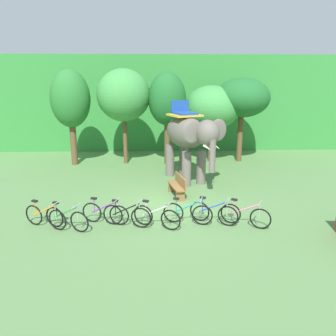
{
  "coord_description": "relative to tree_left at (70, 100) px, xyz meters",
  "views": [
    {
      "loc": [
        -0.52,
        -11.95,
        4.83
      ],
      "look_at": [
        -0.06,
        1.0,
        1.3
      ],
      "focal_mm": 35.56,
      "sensor_mm": 36.0,
      "label": 1
    }
  ],
  "objects": [
    {
      "name": "ground_plane",
      "position": [
        5.22,
        -6.8,
        -3.67
      ],
      "size": [
        80.0,
        80.0,
        0.0
      ],
      "primitive_type": "plane",
      "color": "#567F47"
    },
    {
      "name": "foliage_hedge",
      "position": [
        5.22,
        6.45,
        -0.53
      ],
      "size": [
        36.0,
        6.0,
        6.28
      ],
      "primitive_type": "cube",
      "color": "#338438",
      "rests_on": "ground"
    },
    {
      "name": "tree_left",
      "position": [
        0.0,
        0.0,
        0.0
      ],
      "size": [
        2.17,
        2.17,
        5.3
      ],
      "color": "brown",
      "rests_on": "ground"
    },
    {
      "name": "tree_far_right",
      "position": [
        2.9,
        0.18,
        0.2
      ],
      "size": [
        2.96,
        2.96,
        5.33
      ],
      "color": "brown",
      "rests_on": "ground"
    },
    {
      "name": "tree_center_right",
      "position": [
        5.32,
        0.04,
        -0.04
      ],
      "size": [
        2.12,
        2.12,
        5.14
      ],
      "color": "brown",
      "rests_on": "ground"
    },
    {
      "name": "tree_center",
      "position": [
        7.9,
        0.5,
        -0.53
      ],
      "size": [
        3.18,
        3.18,
        4.41
      ],
      "color": "brown",
      "rests_on": "ground"
    },
    {
      "name": "tree_center_left",
      "position": [
        9.63,
        0.48,
        0.03
      ],
      "size": [
        3.15,
        3.15,
        4.84
      ],
      "color": "brown",
      "rests_on": "ground"
    },
    {
      "name": "elephant",
      "position": [
        6.2,
        -3.49,
        -1.47
      ],
      "size": [
        2.9,
        4.19,
        3.78
      ],
      "color": "#665E56",
      "rests_on": "ground"
    },
    {
      "name": "bike_orange",
      "position": [
        1.0,
        -8.42,
        -3.28
      ],
      "size": [
        1.57,
        0.82,
        0.92
      ],
      "color": "black",
      "rests_on": "ground"
    },
    {
      "name": "bike_green",
      "position": [
        1.74,
        -8.61,
        -3.28
      ],
      "size": [
        1.58,
        0.81,
        0.92
      ],
      "color": "black",
      "rests_on": "ground"
    },
    {
      "name": "bike_purple",
      "position": [
        2.94,
        -8.18,
        -3.28
      ],
      "size": [
        1.66,
        0.64,
        0.92
      ],
      "color": "black",
      "rests_on": "ground"
    },
    {
      "name": "bike_black",
      "position": [
        3.68,
        -8.42,
        -3.28
      ],
      "size": [
        1.65,
        0.65,
        0.92
      ],
      "color": "black",
      "rests_on": "ground"
    },
    {
      "name": "bike_white",
      "position": [
        4.68,
        -8.56,
        -3.28
      ],
      "size": [
        1.57,
        0.83,
        0.92
      ],
      "color": "black",
      "rests_on": "ground"
    },
    {
      "name": "bike_teal",
      "position": [
        5.74,
        -8.29,
        -3.28
      ],
      "size": [
        1.67,
        0.61,
        0.92
      ],
      "color": "black",
      "rests_on": "ground"
    },
    {
      "name": "bike_blue",
      "position": [
        6.62,
        -8.3,
        -3.28
      ],
      "size": [
        1.56,
        0.84,
        0.92
      ],
      "color": "black",
      "rests_on": "ground"
    },
    {
      "name": "bike_pink",
      "position": [
        7.65,
        -8.54,
        -3.28
      ],
      "size": [
        1.53,
        0.87,
        0.92
      ],
      "color": "black",
      "rests_on": "ground"
    },
    {
      "name": "wooden_bench",
      "position": [
        5.58,
        -5.54,
        -3.19
      ],
      "size": [
        0.72,
        1.55,
        0.89
      ],
      "color": "brown",
      "rests_on": "ground"
    }
  ]
}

